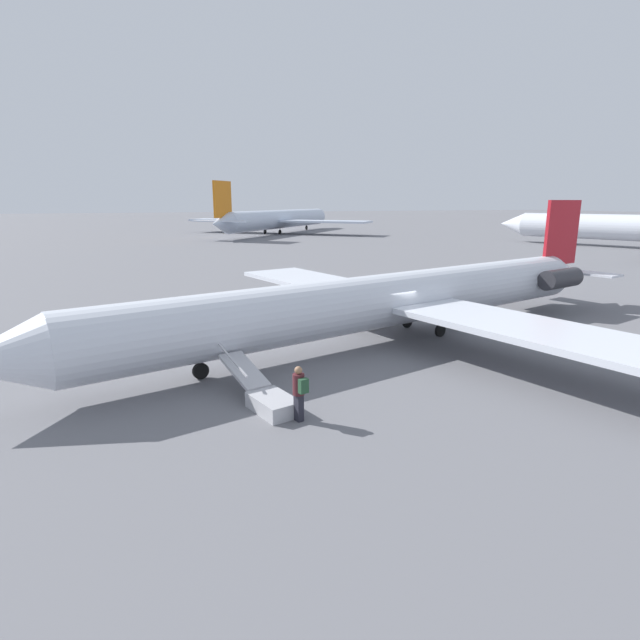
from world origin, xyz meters
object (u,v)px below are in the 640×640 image
object	(u,v)px
airplane_main	(398,298)
airplane_taxiing_distant	(279,219)
boarding_stairs	(267,397)
passenger	(299,390)

from	to	relation	value
airplane_main	airplane_taxiing_distant	distance (m)	83.10
airplane_taxiing_distant	boarding_stairs	distance (m)	91.05
airplane_taxiing_distant	boarding_stairs	world-z (taller)	airplane_taxiing_distant
airplane_main	passenger	size ratio (longest dim) A/B	19.43
boarding_stairs	passenger	bearing A→B (deg)	-168.74
airplane_taxiing_distant	boarding_stairs	xyz separation A→B (m)	(26.14, 87.18, -2.56)
boarding_stairs	passenger	size ratio (longest dim) A/B	2.38
airplane_main	passenger	world-z (taller)	airplane_main
passenger	boarding_stairs	bearing A→B (deg)	11.26
passenger	airplane_main	bearing A→B (deg)	-60.10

